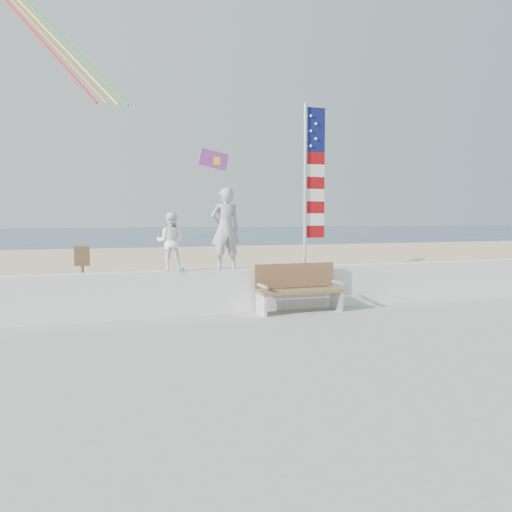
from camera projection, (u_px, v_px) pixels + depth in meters
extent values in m
plane|color=#2B4056|center=(280.00, 340.00, 9.52)|extent=(220.00, 220.00, 0.00)
cube|color=#D5B98E|center=(177.00, 281.00, 17.96)|extent=(90.00, 40.00, 0.08)
cube|color=#A3A39E|center=(423.00, 407.00, 5.75)|extent=(50.00, 12.40, 0.10)
cube|color=white|center=(244.00, 290.00, 11.35)|extent=(30.00, 0.35, 0.90)
imported|color=#9F9FA4|center=(225.00, 229.00, 11.12)|extent=(0.61, 0.41, 1.68)
imported|color=white|center=(170.00, 242.00, 10.76)|extent=(0.69, 0.62, 1.17)
cube|color=olive|center=(300.00, 291.00, 11.18)|extent=(1.80, 0.50, 0.06)
cube|color=brown|center=(295.00, 275.00, 11.42)|extent=(1.80, 0.05, 0.50)
cube|color=white|center=(261.00, 305.00, 10.91)|extent=(0.06, 0.50, 0.40)
cube|color=silver|center=(262.00, 286.00, 10.84)|extent=(0.06, 0.45, 0.05)
cube|color=silver|center=(336.00, 301.00, 11.49)|extent=(0.06, 0.50, 0.40)
cube|color=silver|center=(338.00, 282.00, 11.41)|extent=(0.06, 0.45, 0.05)
cylinder|color=silver|center=(305.00, 186.00, 11.67)|extent=(0.08, 0.08, 3.50)
cube|color=#0F1451|center=(316.00, 130.00, 11.66)|extent=(0.44, 0.02, 0.95)
cube|color=#9E0A0C|center=(315.00, 232.00, 11.82)|extent=(0.44, 0.02, 0.26)
cube|color=white|center=(315.00, 219.00, 11.80)|extent=(0.44, 0.02, 0.26)
cube|color=#9E0A0C|center=(315.00, 207.00, 11.78)|extent=(0.44, 0.02, 0.26)
cube|color=white|center=(315.00, 195.00, 11.76)|extent=(0.44, 0.02, 0.26)
cube|color=#9E0A0C|center=(315.00, 183.00, 11.74)|extent=(0.44, 0.02, 0.26)
cube|color=white|center=(315.00, 171.00, 11.72)|extent=(0.44, 0.02, 0.26)
cube|color=#9E0A0C|center=(315.00, 158.00, 11.71)|extent=(0.44, 0.02, 0.26)
sphere|color=white|center=(311.00, 146.00, 11.63)|extent=(0.06, 0.06, 0.06)
sphere|color=white|center=(316.00, 139.00, 11.66)|extent=(0.06, 0.06, 0.06)
sphere|color=white|center=(311.00, 131.00, 11.61)|extent=(0.06, 0.06, 0.06)
sphere|color=white|center=(316.00, 124.00, 11.64)|extent=(0.06, 0.06, 0.06)
sphere|color=white|center=(311.00, 116.00, 11.59)|extent=(0.06, 0.06, 0.06)
cube|color=red|center=(213.00, 159.00, 15.21)|extent=(0.88, 0.24, 0.60)
cube|color=yellow|center=(218.00, 161.00, 15.27)|extent=(0.31, 0.23, 0.22)
cylinder|color=red|center=(39.00, 38.00, 15.31)|extent=(2.94, 3.19, 4.08)
cylinder|color=orange|center=(48.00, 39.00, 15.39)|extent=(3.04, 3.19, 4.08)
cylinder|color=#FFF21A|center=(56.00, 40.00, 15.46)|extent=(3.14, 3.19, 4.08)
cylinder|color=green|center=(65.00, 41.00, 15.54)|extent=(3.23, 3.19, 4.08)
cylinder|color=brown|center=(83.00, 286.00, 11.50)|extent=(0.07, 0.07, 1.20)
cube|color=brown|center=(82.00, 256.00, 11.43)|extent=(0.32, 0.03, 0.42)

